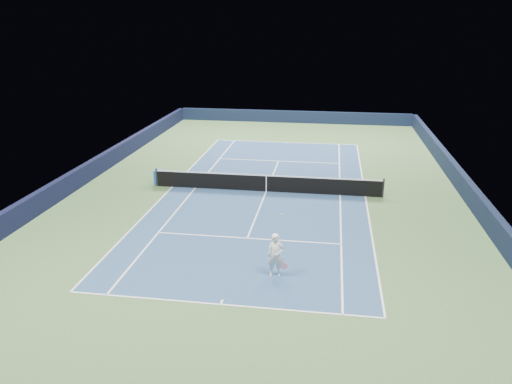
# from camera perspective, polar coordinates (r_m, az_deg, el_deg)

# --- Properties ---
(ground) EXTENTS (40.00, 40.00, 0.00)m
(ground) POSITION_cam_1_polar(r_m,az_deg,el_deg) (28.10, 1.18, 0.06)
(ground) COLOR #3D5D33
(ground) RESTS_ON ground
(wall_far) EXTENTS (22.00, 0.35, 1.10)m
(wall_far) POSITION_cam_1_polar(r_m,az_deg,el_deg) (47.08, 4.38, 8.56)
(wall_far) COLOR black
(wall_far) RESTS_ON ground
(wall_right) EXTENTS (0.35, 40.00, 1.10)m
(wall_right) POSITION_cam_1_polar(r_m,az_deg,el_deg) (28.69, 23.15, 0.02)
(wall_right) COLOR #101932
(wall_right) RESTS_ON ground
(wall_left) EXTENTS (0.35, 40.00, 1.10)m
(wall_left) POSITION_cam_1_polar(r_m,az_deg,el_deg) (31.16, -18.97, 1.99)
(wall_left) COLOR black
(wall_left) RESTS_ON ground
(court_surface) EXTENTS (10.97, 23.77, 0.01)m
(court_surface) POSITION_cam_1_polar(r_m,az_deg,el_deg) (28.10, 1.18, 0.06)
(court_surface) COLOR navy
(court_surface) RESTS_ON ground
(baseline_far) EXTENTS (10.97, 0.08, 0.00)m
(baseline_far) POSITION_cam_1_polar(r_m,az_deg,el_deg) (39.45, 3.45, 5.69)
(baseline_far) COLOR white
(baseline_far) RESTS_ON ground
(baseline_near) EXTENTS (10.97, 0.08, 0.00)m
(baseline_near) POSITION_cam_1_polar(r_m,az_deg,el_deg) (17.47, -4.07, -12.69)
(baseline_near) COLOR white
(baseline_near) RESTS_ON ground
(sideline_doubles_right) EXTENTS (0.08, 23.77, 0.00)m
(sideline_doubles_right) POSITION_cam_1_polar(r_m,az_deg,el_deg) (27.97, 12.39, -0.48)
(sideline_doubles_right) COLOR white
(sideline_doubles_right) RESTS_ON ground
(sideline_doubles_left) EXTENTS (0.08, 23.77, 0.00)m
(sideline_doubles_left) POSITION_cam_1_polar(r_m,az_deg,el_deg) (29.28, -9.53, 0.60)
(sideline_doubles_left) COLOR white
(sideline_doubles_left) RESTS_ON ground
(sideline_singles_right) EXTENTS (0.08, 23.77, 0.00)m
(sideline_singles_right) POSITION_cam_1_polar(r_m,az_deg,el_deg) (27.90, 9.59, -0.34)
(sideline_singles_right) COLOR white
(sideline_singles_right) RESTS_ON ground
(sideline_singles_left) EXTENTS (0.08, 23.77, 0.00)m
(sideline_singles_left) POSITION_cam_1_polar(r_m,az_deg,el_deg) (28.89, -6.94, 0.48)
(sideline_singles_left) COLOR white
(sideline_singles_left) RESTS_ON ground
(service_line_far) EXTENTS (8.23, 0.08, 0.00)m
(service_line_far) POSITION_cam_1_polar(r_m,az_deg,el_deg) (34.17, 2.59, 3.56)
(service_line_far) COLOR white
(service_line_far) RESTS_ON ground
(service_line_near) EXTENTS (8.23, 0.08, 0.00)m
(service_line_near) POSITION_cam_1_polar(r_m,az_deg,el_deg) (22.22, -1.00, -5.30)
(service_line_near) COLOR white
(service_line_near) RESTS_ON ground
(center_service_line) EXTENTS (0.08, 12.80, 0.00)m
(center_service_line) POSITION_cam_1_polar(r_m,az_deg,el_deg) (28.10, 1.18, 0.07)
(center_service_line) COLOR white
(center_service_line) RESTS_ON ground
(center_mark_far) EXTENTS (0.08, 0.30, 0.00)m
(center_mark_far) POSITION_cam_1_polar(r_m,az_deg,el_deg) (39.31, 3.43, 5.64)
(center_mark_far) COLOR white
(center_mark_far) RESTS_ON ground
(center_mark_near) EXTENTS (0.08, 0.30, 0.00)m
(center_mark_near) POSITION_cam_1_polar(r_m,az_deg,el_deg) (17.59, -3.96, -12.44)
(center_mark_near) COLOR white
(center_mark_near) RESTS_ON ground
(tennis_net) EXTENTS (12.90, 0.10, 1.07)m
(tennis_net) POSITION_cam_1_polar(r_m,az_deg,el_deg) (27.94, 1.18, 1.03)
(tennis_net) COLOR black
(tennis_net) RESTS_ON ground
(sponsor_cube) EXTENTS (0.61, 0.54, 0.86)m
(sponsor_cube) POSITION_cam_1_polar(r_m,az_deg,el_deg) (29.76, -11.03, 1.68)
(sponsor_cube) COLOR blue
(sponsor_cube) RESTS_ON ground
(tennis_player) EXTENTS (0.81, 1.28, 2.13)m
(tennis_player) POSITION_cam_1_polar(r_m,az_deg,el_deg) (18.81, 2.26, -7.25)
(tennis_player) COLOR white
(tennis_player) RESTS_ON ground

